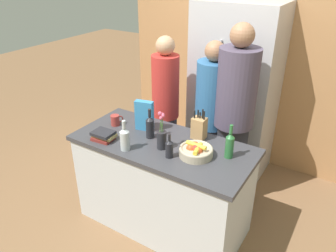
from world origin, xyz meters
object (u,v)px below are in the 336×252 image
fruit_bowl (196,151)px  cereal_box (144,116)px  person_at_sink (165,103)px  person_in_red_tee (235,110)px  bottle_water (150,127)px  coffee_mug (116,120)px  bottle_oil (125,138)px  refrigerator (234,92)px  knife_block (199,128)px  bottle_wine (169,148)px  person_in_blue (211,113)px  book_stack (103,136)px  flower_vase (162,137)px  bottle_vinegar (230,145)px

fruit_bowl → cereal_box: cereal_box is taller
person_at_sink → person_in_red_tee: (0.75, 0.02, 0.09)m
cereal_box → bottle_water: cereal_box is taller
coffee_mug → person_in_red_tee: person_in_red_tee is taller
bottle_oil → person_at_sink: (-0.18, 0.89, -0.06)m
refrigerator → fruit_bowl: (0.20, -1.29, -0.03)m
knife_block → bottle_wine: (-0.05, -0.40, -0.02)m
bottle_oil → person_in_blue: 1.00m
coffee_mug → refrigerator: bearing=60.6°
cereal_box → bottle_water: 0.16m
knife_block → cereal_box: bearing=-166.0°
fruit_bowl → person_at_sink: person_at_sink is taller
coffee_mug → book_stack: bearing=-71.1°
bottle_oil → knife_block: bearing=49.5°
bottle_oil → person_in_blue: (0.32, 0.94, -0.07)m
flower_vase → person_at_sink: bearing=120.4°
bottle_wine → bottle_water: bearing=149.7°
bottle_wine → person_at_sink: bearing=124.3°
cereal_box → bottle_wine: 0.52m
cereal_box → book_stack: size_ratio=1.39×
bottle_oil → bottle_water: bearing=78.3°
bottle_oil → flower_vase: bearing=36.2°
coffee_mug → bottle_water: 0.41m
coffee_mug → person_at_sink: (0.17, 0.60, -0.01)m
flower_vase → person_at_sink: 0.83m
bottle_vinegar → person_in_blue: (-0.44, 0.60, -0.08)m
fruit_bowl → bottle_water: (-0.48, 0.05, 0.06)m
book_stack → refrigerator: bearing=68.2°
fruit_bowl → flower_vase: flower_vase is taller
refrigerator → fruit_bowl: 1.31m
cereal_box → bottle_vinegar: size_ratio=0.98×
cereal_box → person_in_blue: (0.39, 0.57, -0.10)m
refrigerator → person_in_red_tee: bearing=-68.2°
coffee_mug → person_at_sink: person_at_sink is taller
refrigerator → bottle_water: 1.27m
knife_block → person_at_sink: person_at_sink is taller
bottle_water → knife_block: bearing=31.0°
coffee_mug → bottle_water: bearing=-3.1°
person_at_sink → person_in_blue: 0.50m
coffee_mug → bottle_vinegar: (1.11, 0.05, 0.06)m
coffee_mug → flower_vase: bearing=-11.4°
fruit_bowl → book_stack: 0.82m
flower_vase → cereal_box: 0.37m
knife_block → cereal_box: (-0.49, -0.12, 0.04)m
cereal_box → person_in_blue: size_ratio=0.17×
fruit_bowl → knife_block: bearing=112.7°
coffee_mug → book_stack: coffee_mug is taller
fruit_bowl → bottle_wine: 0.21m
coffee_mug → person_in_red_tee: bearing=33.7°
fruit_bowl → bottle_water: bearing=173.6°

